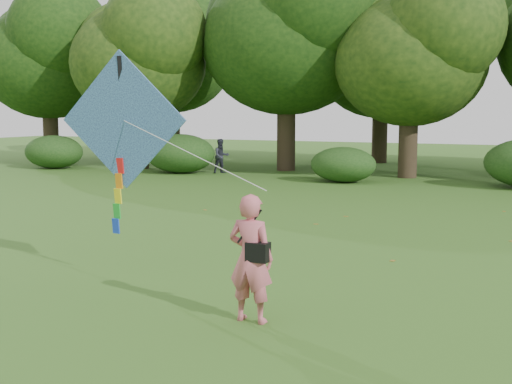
% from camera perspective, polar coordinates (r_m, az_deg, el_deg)
% --- Properties ---
extents(ground, '(100.00, 100.00, 0.00)m').
position_cam_1_polar(ground, '(8.89, 1.04, -11.51)').
color(ground, '#265114').
rests_on(ground, ground).
extents(man_kite_flyer, '(0.65, 0.43, 1.76)m').
position_cam_1_polar(man_kite_flyer, '(8.69, -0.47, -5.91)').
color(man_kite_flyer, '#C95E6A').
rests_on(man_kite_flyer, ground).
extents(bystander_left, '(0.95, 0.97, 1.58)m').
position_cam_1_polar(bystander_left, '(29.54, -3.11, 3.21)').
color(bystander_left, '#282935').
rests_on(bystander_left, ground).
extents(crossbody_bag, '(0.43, 0.20, 0.70)m').
position_cam_1_polar(crossbody_bag, '(8.59, 0.15, -5.28)').
color(crossbody_bag, black).
rests_on(crossbody_bag, ground).
extents(flying_kite, '(4.26, 1.39, 3.08)m').
position_cam_1_polar(flying_kite, '(10.93, -11.73, 6.02)').
color(flying_kite, '#273FA9').
rests_on(flying_kite, ground).
extents(tree_line, '(54.70, 15.30, 9.48)m').
position_cam_1_polar(tree_line, '(30.79, 21.50, 11.85)').
color(tree_line, '#3A2D1E').
rests_on(tree_line, ground).
extents(shrub_band, '(39.15, 3.22, 1.88)m').
position_cam_1_polar(shrub_band, '(25.74, 15.11, 2.52)').
color(shrub_band, '#264919').
rests_on(shrub_band, ground).
extents(fallen_leaves, '(11.22, 14.91, 0.01)m').
position_cam_1_polar(fallen_leaves, '(13.60, 11.28, -5.01)').
color(fallen_leaves, olive).
rests_on(fallen_leaves, ground).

